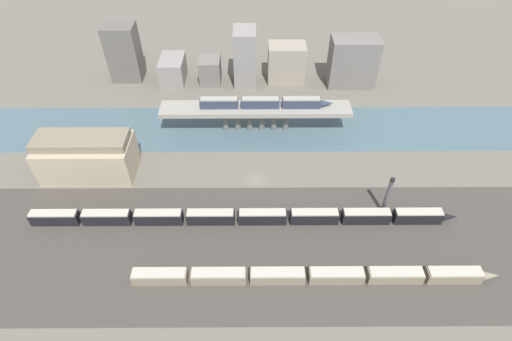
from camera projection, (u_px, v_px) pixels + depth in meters
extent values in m
plane|color=#666056|center=(256.00, 180.00, 119.29)|extent=(400.00, 400.00, 0.00)
cube|color=#423D38|center=(256.00, 247.00, 102.00)|extent=(280.00, 42.00, 0.01)
cube|color=#47606B|center=(256.00, 128.00, 137.48)|extent=(320.00, 24.55, 0.01)
cube|color=gray|center=(256.00, 109.00, 131.89)|extent=(63.10, 8.24, 1.56)
cylinder|color=slate|center=(225.00, 120.00, 134.92)|extent=(2.15, 2.15, 7.28)
cylinder|color=slate|center=(238.00, 120.00, 134.94)|extent=(2.15, 2.15, 7.28)
cylinder|color=slate|center=(250.00, 120.00, 134.95)|extent=(2.15, 2.15, 7.28)
cylinder|color=slate|center=(262.00, 120.00, 134.97)|extent=(2.15, 2.15, 7.28)
cylinder|color=slate|center=(274.00, 120.00, 134.98)|extent=(2.15, 2.15, 7.28)
cylinder|color=slate|center=(286.00, 120.00, 135.00)|extent=(2.15, 2.15, 7.28)
cube|color=#2D384C|center=(219.00, 103.00, 130.25)|extent=(12.49, 2.60, 3.05)
cube|color=#9E998E|center=(219.00, 99.00, 129.05)|extent=(11.99, 2.39, 0.40)
cube|color=#2D384C|center=(260.00, 103.00, 130.30)|extent=(12.49, 2.60, 3.05)
cube|color=#9E998E|center=(260.00, 99.00, 129.10)|extent=(11.99, 2.39, 0.40)
cube|color=#2D384C|center=(301.00, 103.00, 130.35)|extent=(12.49, 2.60, 3.05)
cube|color=#9E998E|center=(302.00, 99.00, 129.15)|extent=(11.99, 2.39, 0.40)
cone|color=#2D384C|center=(327.00, 103.00, 130.48)|extent=(4.37, 2.34, 2.34)
cube|color=gray|center=(160.00, 277.00, 94.08)|extent=(12.96, 3.06, 3.14)
cube|color=#B7B2A3|center=(159.00, 273.00, 92.86)|extent=(12.44, 2.81, 0.40)
cube|color=gray|center=(219.00, 276.00, 94.14)|extent=(12.96, 3.06, 3.14)
cube|color=#B7B2A3|center=(218.00, 272.00, 92.91)|extent=(12.44, 2.81, 0.40)
cube|color=gray|center=(277.00, 276.00, 94.19)|extent=(12.96, 3.06, 3.14)
cube|color=#B7B2A3|center=(278.00, 272.00, 92.96)|extent=(12.44, 2.81, 0.40)
cube|color=gray|center=(336.00, 276.00, 94.24)|extent=(12.96, 3.06, 3.14)
cube|color=#B7B2A3|center=(337.00, 272.00, 93.01)|extent=(12.44, 2.81, 0.40)
cube|color=gray|center=(395.00, 276.00, 94.29)|extent=(12.96, 3.06, 3.14)
cube|color=#B7B2A3|center=(397.00, 272.00, 93.06)|extent=(12.44, 2.81, 0.40)
cube|color=gray|center=(453.00, 275.00, 94.34)|extent=(12.96, 3.06, 3.14)
cube|color=#B7B2A3|center=(456.00, 271.00, 93.11)|extent=(12.44, 2.81, 0.40)
cone|color=gray|center=(490.00, 276.00, 94.48)|extent=(4.54, 2.75, 2.75)
cube|color=black|center=(55.00, 218.00, 106.55)|extent=(12.82, 2.78, 3.66)
cube|color=#B7B2A3|center=(52.00, 213.00, 105.14)|extent=(12.31, 2.56, 0.40)
cube|color=black|center=(107.00, 218.00, 106.60)|extent=(12.82, 2.78, 3.66)
cube|color=#B7B2A3|center=(105.00, 213.00, 105.20)|extent=(12.31, 2.56, 0.40)
cube|color=black|center=(159.00, 218.00, 106.66)|extent=(12.82, 2.78, 3.66)
cube|color=#B7B2A3|center=(158.00, 213.00, 105.25)|extent=(12.31, 2.56, 0.40)
cube|color=black|center=(211.00, 217.00, 106.71)|extent=(12.82, 2.78, 3.66)
cube|color=#B7B2A3|center=(210.00, 213.00, 105.30)|extent=(12.31, 2.56, 0.40)
cube|color=black|center=(262.00, 217.00, 106.76)|extent=(12.82, 2.78, 3.66)
cube|color=#B7B2A3|center=(263.00, 212.00, 105.35)|extent=(12.31, 2.56, 0.40)
cube|color=black|center=(314.00, 217.00, 106.81)|extent=(12.82, 2.78, 3.66)
cube|color=#B7B2A3|center=(315.00, 212.00, 105.40)|extent=(12.31, 2.56, 0.40)
cube|color=black|center=(366.00, 217.00, 106.86)|extent=(12.82, 2.78, 3.66)
cube|color=#B7B2A3|center=(367.00, 212.00, 105.45)|extent=(12.31, 2.56, 0.40)
cube|color=black|center=(418.00, 217.00, 106.91)|extent=(12.82, 2.78, 3.66)
cube|color=#B7B2A3|center=(420.00, 212.00, 105.50)|extent=(12.31, 2.56, 0.40)
cone|color=black|center=(449.00, 217.00, 107.07)|extent=(4.49, 2.50, 2.50)
cube|color=tan|center=(88.00, 158.00, 118.20)|extent=(27.14, 12.99, 11.12)
cube|color=#7C725C|center=(81.00, 140.00, 113.49)|extent=(26.60, 9.09, 2.44)
cylinder|color=#4C4C51|center=(387.00, 197.00, 106.51)|extent=(1.07, 1.07, 11.82)
cube|color=black|center=(393.00, 180.00, 102.00)|extent=(1.00, 0.70, 1.20)
cube|color=#605B56|center=(124.00, 53.00, 154.06)|extent=(11.74, 9.46, 21.74)
cube|color=gray|center=(173.00, 70.00, 156.71)|extent=(9.13, 13.61, 9.49)
cube|color=slate|center=(210.00, 70.00, 156.24)|extent=(8.09, 9.84, 9.74)
cube|color=gray|center=(245.00, 57.00, 151.35)|extent=(8.38, 11.37, 21.77)
cube|color=gray|center=(286.00, 63.00, 155.28)|extent=(14.29, 9.47, 14.76)
cube|color=slate|center=(353.00, 62.00, 151.75)|extent=(17.85, 9.96, 18.83)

